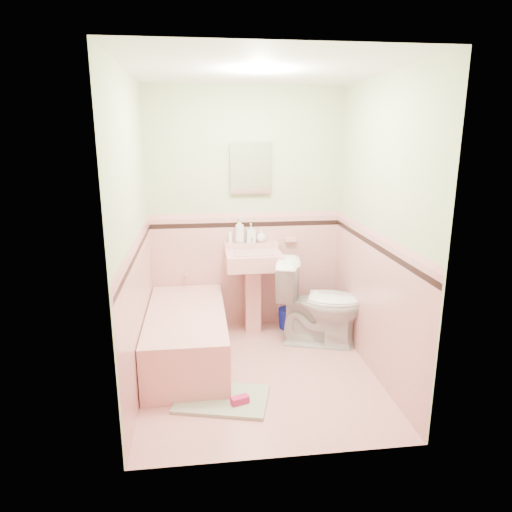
{
  "coord_description": "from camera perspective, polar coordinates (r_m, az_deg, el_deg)",
  "views": [
    {
      "loc": [
        -0.49,
        -3.63,
        2.04
      ],
      "look_at": [
        0.0,
        0.25,
        1.0
      ],
      "focal_mm": 32.47,
      "sensor_mm": 36.0,
      "label": 1
    }
  ],
  "objects": [
    {
      "name": "wainscot_front",
      "position": [
        2.96,
        3.36,
        -14.21
      ],
      "size": [
        2.0,
        0.0,
        2.0
      ],
      "primitive_type": "plane",
      "rotation": [
        -1.57,
        0.0,
        0.0
      ],
      "color": "pink",
      "rests_on": "ground"
    },
    {
      "name": "accent_left",
      "position": [
        3.77,
        -14.47,
        0.32
      ],
      "size": [
        0.0,
        2.2,
        2.2
      ],
      "primitive_type": "plane",
      "rotation": [
        1.57,
        0.0,
        1.57
      ],
      "color": "black",
      "rests_on": "ground"
    },
    {
      "name": "wall_left",
      "position": [
        3.75,
        -14.87,
        2.23
      ],
      "size": [
        0.0,
        2.5,
        2.5
      ],
      "primitive_type": "plane",
      "rotation": [
        1.57,
        0.0,
        1.57
      ],
      "color": "#EEE6C2",
      "rests_on": "ground"
    },
    {
      "name": "wainscot_right",
      "position": [
        4.17,
        14.1,
        -5.75
      ],
      "size": [
        0.0,
        2.2,
        2.2
      ],
      "primitive_type": "plane",
      "rotation": [
        1.57,
        0.0,
        -1.57
      ],
      "color": "pink",
      "rests_on": "ground"
    },
    {
      "name": "wall_front",
      "position": [
        2.69,
        3.62,
        -2.16
      ],
      "size": [
        2.5,
        0.0,
        2.5
      ],
      "primitive_type": "plane",
      "rotation": [
        -1.57,
        0.0,
        0.0
      ],
      "color": "#EEE6C2",
      "rests_on": "ground"
    },
    {
      "name": "bath_mat",
      "position": [
        3.82,
        -4.21,
        -17.15
      ],
      "size": [
        0.8,
        0.63,
        0.03
      ],
      "primitive_type": "cube",
      "rotation": [
        0.0,
        0.0,
        -0.25
      ],
      "color": "gray",
      "rests_on": "floor"
    },
    {
      "name": "toilet",
      "position": [
        4.62,
        7.88,
        -5.72
      ],
      "size": [
        0.94,
        0.71,
        0.85
      ],
      "primitive_type": "imported",
      "rotation": [
        0.0,
        0.0,
        1.26
      ],
      "color": "white",
      "rests_on": "floor"
    },
    {
      "name": "sink_faucet",
      "position": [
        4.78,
        -0.54,
        1.72
      ],
      "size": [
        0.02,
        0.02,
        0.1
      ],
      "primitive_type": "cylinder",
      "color": "silver",
      "rests_on": "sink"
    },
    {
      "name": "wall_back",
      "position": [
        4.82,
        -1.28,
        5.45
      ],
      "size": [
        2.5,
        0.0,
        2.5
      ],
      "primitive_type": "plane",
      "rotation": [
        1.57,
        0.0,
        0.0
      ],
      "color": "#EEE6C2",
      "rests_on": "ground"
    },
    {
      "name": "soap_bottle_right",
      "position": [
        4.82,
        0.65,
        2.51
      ],
      "size": [
        0.14,
        0.14,
        0.14
      ],
      "primitive_type": "imported",
      "rotation": [
        0.0,
        0.0,
        0.34
      ],
      "color": "#B2B2B2",
      "rests_on": "sink"
    },
    {
      "name": "bucket",
      "position": [
        5.04,
        3.93,
        -7.69
      ],
      "size": [
        0.28,
        0.28,
        0.22
      ],
      "primitive_type": null,
      "rotation": [
        0.0,
        0.0,
        -0.38
      ],
      "color": "#0A1695",
      "rests_on": "floor"
    },
    {
      "name": "wainscot_back",
      "position": [
        4.95,
        -1.22,
        -2.01
      ],
      "size": [
        2.0,
        0.0,
        2.0
      ],
      "primitive_type": "plane",
      "rotation": [
        1.57,
        0.0,
        0.0
      ],
      "color": "pink",
      "rests_on": "ground"
    },
    {
      "name": "tub_faucet",
      "position": [
        4.89,
        -8.54,
        -2.05
      ],
      "size": [
        0.04,
        0.12,
        0.04
      ],
      "primitive_type": "cylinder",
      "rotation": [
        1.57,
        0.0,
        0.0
      ],
      "color": "silver",
      "rests_on": "wall_back"
    },
    {
      "name": "soap_bottle_mid",
      "position": [
        4.8,
        -0.64,
        2.85
      ],
      "size": [
        0.09,
        0.1,
        0.2
      ],
      "primitive_type": "imported",
      "rotation": [
        0.0,
        0.0,
        0.03
      ],
      "color": "#B2B2B2",
      "rests_on": "sink"
    },
    {
      "name": "accent_back",
      "position": [
        4.82,
        -1.25,
        3.89
      ],
      "size": [
        2.0,
        0.0,
        2.0
      ],
      "primitive_type": "plane",
      "rotation": [
        1.57,
        0.0,
        0.0
      ],
      "color": "black",
      "rests_on": "ground"
    },
    {
      "name": "soap_bottle_left",
      "position": [
        4.79,
        -2.03,
        3.17
      ],
      "size": [
        0.12,
        0.12,
        0.26
      ],
      "primitive_type": "imported",
      "rotation": [
        0.0,
        0.0,
        0.16
      ],
      "color": "#B2B2B2",
      "rests_on": "sink"
    },
    {
      "name": "floor",
      "position": [
        4.19,
        0.44,
        -14.23
      ],
      "size": [
        2.2,
        2.2,
        0.0
      ],
      "primitive_type": "plane",
      "color": "pink",
      "rests_on": "ground"
    },
    {
      "name": "bathtub",
      "position": [
        4.36,
        -8.51,
        -9.9
      ],
      "size": [
        0.7,
        1.5,
        0.45
      ],
      "primitive_type": "cube",
      "color": "pink",
      "rests_on": "floor"
    },
    {
      "name": "accent_front",
      "position": [
        2.75,
        3.5,
        -4.64
      ],
      "size": [
        2.0,
        0.0,
        2.0
      ],
      "primitive_type": "plane",
      "rotation": [
        -1.57,
        0.0,
        0.0
      ],
      "color": "black",
      "rests_on": "ground"
    },
    {
      "name": "sink",
      "position": [
        4.79,
        -0.33,
        -4.62
      ],
      "size": [
        0.56,
        0.48,
        0.88
      ],
      "primitive_type": null,
      "color": "pink",
      "rests_on": "floor"
    },
    {
      "name": "wainscot_left",
      "position": [
        3.93,
        -14.06,
        -7.04
      ],
      "size": [
        0.0,
        2.2,
        2.2
      ],
      "primitive_type": "plane",
      "rotation": [
        1.57,
        0.0,
        1.57
      ],
      "color": "pink",
      "rests_on": "ground"
    },
    {
      "name": "medicine_cabinet",
      "position": [
        4.74,
        -0.66,
        10.78
      ],
      "size": [
        0.39,
        0.04,
        0.49
      ],
      "primitive_type": "cube",
      "color": "white",
      "rests_on": "wall_back"
    },
    {
      "name": "ceiling",
      "position": [
        3.69,
        0.53,
        22.06
      ],
      "size": [
        2.2,
        2.2,
        0.0
      ],
      "primitive_type": "plane",
      "rotation": [
        3.14,
        0.0,
        0.0
      ],
      "color": "white",
      "rests_on": "ground"
    },
    {
      "name": "soap_dish",
      "position": [
        4.91,
        4.26,
        2.02
      ],
      "size": [
        0.11,
        0.06,
        0.04
      ],
      "primitive_type": "cube",
      "color": "pink",
      "rests_on": "wall_back"
    },
    {
      "name": "wall_right",
      "position": [
        4.0,
        14.84,
        3.01
      ],
      "size": [
        0.0,
        2.5,
        2.5
      ],
      "primitive_type": "plane",
      "rotation": [
        1.57,
        0.0,
        -1.57
      ],
      "color": "#EEE6C2",
      "rests_on": "ground"
    },
    {
      "name": "tube",
      "position": [
        4.79,
        -3.22,
        2.3
      ],
      "size": [
        0.04,
        0.04,
        0.12
      ],
      "primitive_type": "cylinder",
      "rotation": [
        0.0,
        0.0,
        0.23
      ],
      "color": "white",
      "rests_on": "sink"
    },
    {
      "name": "cap_right",
      "position": [
        4.0,
        14.57,
        2.59
      ],
      "size": [
        0.0,
        2.2,
        2.2
      ],
      "primitive_type": "plane",
      "rotation": [
        1.57,
        0.0,
        -1.57
      ],
      "color": "pink",
      "rests_on": "ground"
    },
    {
      "name": "accent_right",
      "position": [
        4.02,
        14.48,
        1.2
      ],
      "size": [
        0.0,
        2.2,
        2.2
      ],
      "primitive_type": "plane",
      "rotation": [
        1.57,
        0.0,
        -1.57
      ],
      "color": "black",
      "rests_on": "ground"
    },
    {
      "name": "cap_back",
      "position": [
        4.81,
        -1.25,
        5.06
      ],
      "size": [
        2.0,
        0.0,
        2.0
      ],
      "primitive_type": "plane",
      "rotation": [
        1.57,
        0.0,
        0.0
      ],
      "color": "pink",
      "rests_on": "ground"
    },
    {
      "name": "cap_front",
      "position": [
        2.72,
        3.54,
        -2.65
      ],
      "size": [
        2.0,
        0.0,
        2.0
      ],
      "primitive_type": "plane",
      "rotation": [
        -1.57,
        0.0,
        0.0
      ],
      "color": "pink",
      "rests_on": "ground"
    },
    {
      "name": "shoe",
      "position": [
        3.72,
        -2.01,
        -17.3
      ],
      "size": [
        0.15,
        0.1,
        0.06
      ],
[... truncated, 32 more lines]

